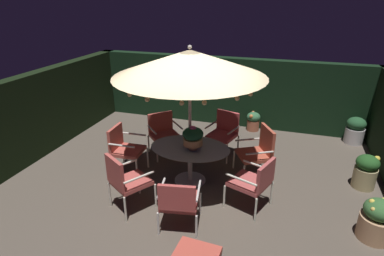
{
  "coord_description": "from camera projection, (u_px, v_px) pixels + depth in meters",
  "views": [
    {
      "loc": [
        1.57,
        -4.79,
        3.41
      ],
      "look_at": [
        -0.08,
        0.44,
        1.08
      ],
      "focal_mm": 29.65,
      "sensor_mm": 36.0,
      "label": 1
    }
  ],
  "objects": [
    {
      "name": "ground_plane",
      "position": [
        189.0,
        191.0,
        5.97
      ],
      "size": [
        7.71,
        7.44,
        0.02
      ],
      "primitive_type": "cube",
      "color": "brown"
    },
    {
      "name": "hedge_backdrop_rear",
      "position": [
        229.0,
        91.0,
        8.74
      ],
      "size": [
        7.71,
        0.3,
        1.86
      ],
      "primitive_type": "cube",
      "color": "black",
      "rests_on": "ground_plane"
    },
    {
      "name": "hedge_backdrop_left",
      "position": [
        21.0,
        122.0,
        6.63
      ],
      "size": [
        0.3,
        7.44,
        1.86
      ],
      "primitive_type": "cube",
      "color": "black",
      "rests_on": "ground_plane"
    },
    {
      "name": "patio_dining_table",
      "position": [
        190.0,
        155.0,
        6.04
      ],
      "size": [
        1.53,
        1.13,
        0.75
      ],
      "color": "silver",
      "rests_on": "ground_plane"
    },
    {
      "name": "patio_umbrella",
      "position": [
        190.0,
        63.0,
        5.37
      ],
      "size": [
        2.67,
        2.67,
        2.63
      ],
      "color": "silver",
      "rests_on": "ground_plane"
    },
    {
      "name": "centerpiece_planter",
      "position": [
        193.0,
        136.0,
        5.79
      ],
      "size": [
        0.39,
        0.39,
        0.47
      ],
      "color": "tan",
      "rests_on": "patio_dining_table"
    },
    {
      "name": "patio_chair_north",
      "position": [
        255.0,
        180.0,
        5.27
      ],
      "size": [
        0.8,
        0.79,
        0.94
      ],
      "color": "silver",
      "rests_on": "ground_plane"
    },
    {
      "name": "patio_chair_northeast",
      "position": [
        259.0,
        149.0,
        6.31
      ],
      "size": [
        0.83,
        0.85,
        1.01
      ],
      "color": "silver",
      "rests_on": "ground_plane"
    },
    {
      "name": "patio_chair_east",
      "position": [
        224.0,
        130.0,
        7.11
      ],
      "size": [
        0.73,
        0.72,
        0.99
      ],
      "color": "silver",
      "rests_on": "ground_plane"
    },
    {
      "name": "patio_chair_southeast",
      "position": [
        163.0,
        131.0,
        7.2
      ],
      "size": [
        0.87,
        0.87,
        0.92
      ],
      "color": "silver",
      "rests_on": "ground_plane"
    },
    {
      "name": "patio_chair_south",
      "position": [
        124.0,
        146.0,
        6.37
      ],
      "size": [
        0.62,
        0.62,
        0.99
      ],
      "color": "silver",
      "rests_on": "ground_plane"
    },
    {
      "name": "patio_chair_southwest",
      "position": [
        125.0,
        179.0,
        5.22
      ],
      "size": [
        0.8,
        0.81,
        1.03
      ],
      "color": "beige",
      "rests_on": "ground_plane"
    },
    {
      "name": "patio_chair_west",
      "position": [
        179.0,
        200.0,
        4.81
      ],
      "size": [
        0.71,
        0.71,
        0.89
      ],
      "color": "silver",
      "rests_on": "ground_plane"
    },
    {
      "name": "ottoman_footrest",
      "position": [
        197.0,
        256.0,
        4.02
      ],
      "size": [
        0.59,
        0.47,
        0.39
      ],
      "color": "silver",
      "rests_on": "ground_plane"
    },
    {
      "name": "potted_plant_left_near",
      "position": [
        253.0,
        121.0,
        8.51
      ],
      "size": [
        0.36,
        0.37,
        0.5
      ],
      "color": "#AE5F44",
      "rests_on": "ground_plane"
    },
    {
      "name": "potted_plant_right_near",
      "position": [
        366.0,
        171.0,
        5.94
      ],
      "size": [
        0.41,
        0.41,
        0.67
      ],
      "color": "tan",
      "rests_on": "ground_plane"
    },
    {
      "name": "potted_plant_right_far",
      "position": [
        355.0,
        130.0,
        7.75
      ],
      "size": [
        0.44,
        0.44,
        0.67
      ],
      "color": "silver",
      "rests_on": "ground_plane"
    },
    {
      "name": "potted_plant_back_center",
      "position": [
        377.0,
        220.0,
        4.69
      ],
      "size": [
        0.49,
        0.49,
        0.66
      ],
      "color": "tan",
      "rests_on": "ground_plane"
    }
  ]
}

